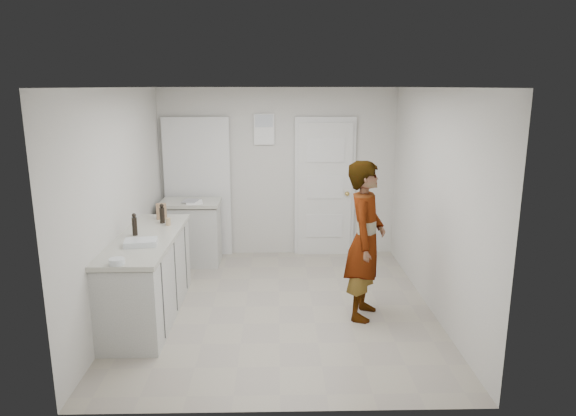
{
  "coord_description": "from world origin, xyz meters",
  "views": [
    {
      "loc": [
        -0.02,
        -5.58,
        2.51
      ],
      "look_at": [
        0.11,
        0.4,
        1.09
      ],
      "focal_mm": 32.0,
      "sensor_mm": 36.0,
      "label": 1
    }
  ],
  "objects_px": {
    "spice_jar": "(168,222)",
    "oil_cruet_b": "(135,225)",
    "person": "(365,241)",
    "cake_mix_box": "(161,211)",
    "oil_cruet_a": "(162,214)",
    "egg_bowl": "(117,261)",
    "baking_dish": "(141,243)"
  },
  "relations": [
    {
      "from": "spice_jar",
      "to": "egg_bowl",
      "type": "distance_m",
      "value": 1.36
    },
    {
      "from": "cake_mix_box",
      "to": "baking_dish",
      "type": "xyz_separation_m",
      "value": [
        0.02,
        -1.06,
        -0.07
      ]
    },
    {
      "from": "person",
      "to": "spice_jar",
      "type": "distance_m",
      "value": 2.29
    },
    {
      "from": "spice_jar",
      "to": "oil_cruet_a",
      "type": "xyz_separation_m",
      "value": [
        -0.09,
        0.1,
        0.07
      ]
    },
    {
      "from": "spice_jar",
      "to": "oil_cruet_a",
      "type": "bearing_deg",
      "value": 130.32
    },
    {
      "from": "spice_jar",
      "to": "oil_cruet_a",
      "type": "relative_size",
      "value": 0.37
    },
    {
      "from": "person",
      "to": "baking_dish",
      "type": "relative_size",
      "value": 4.91
    },
    {
      "from": "person",
      "to": "spice_jar",
      "type": "xyz_separation_m",
      "value": [
        -2.24,
        0.5,
        0.09
      ]
    },
    {
      "from": "baking_dish",
      "to": "egg_bowl",
      "type": "xyz_separation_m",
      "value": [
        -0.07,
        -0.58,
        0.0
      ]
    },
    {
      "from": "cake_mix_box",
      "to": "oil_cruet_a",
      "type": "xyz_separation_m",
      "value": [
        0.05,
        -0.19,
        0.02
      ]
    },
    {
      "from": "oil_cruet_a",
      "to": "baking_dish",
      "type": "bearing_deg",
      "value": -92.27
    },
    {
      "from": "cake_mix_box",
      "to": "spice_jar",
      "type": "relative_size",
      "value": 2.22
    },
    {
      "from": "spice_jar",
      "to": "baking_dish",
      "type": "distance_m",
      "value": 0.78
    },
    {
      "from": "cake_mix_box",
      "to": "egg_bowl",
      "type": "relative_size",
      "value": 1.39
    },
    {
      "from": "spice_jar",
      "to": "egg_bowl",
      "type": "relative_size",
      "value": 0.62
    },
    {
      "from": "baking_dish",
      "to": "egg_bowl",
      "type": "distance_m",
      "value": 0.58
    },
    {
      "from": "person",
      "to": "cake_mix_box",
      "type": "height_order",
      "value": "person"
    },
    {
      "from": "person",
      "to": "spice_jar",
      "type": "height_order",
      "value": "person"
    },
    {
      "from": "cake_mix_box",
      "to": "oil_cruet_b",
      "type": "height_order",
      "value": "oil_cruet_b"
    },
    {
      "from": "baking_dish",
      "to": "oil_cruet_b",
      "type": "bearing_deg",
      "value": 113.09
    },
    {
      "from": "person",
      "to": "egg_bowl",
      "type": "bearing_deg",
      "value": 128.52
    },
    {
      "from": "person",
      "to": "egg_bowl",
      "type": "height_order",
      "value": "person"
    },
    {
      "from": "oil_cruet_b",
      "to": "egg_bowl",
      "type": "height_order",
      "value": "oil_cruet_b"
    },
    {
      "from": "spice_jar",
      "to": "baking_dish",
      "type": "height_order",
      "value": "spice_jar"
    },
    {
      "from": "person",
      "to": "spice_jar",
      "type": "relative_size",
      "value": 19.94
    },
    {
      "from": "spice_jar",
      "to": "oil_cruet_b",
      "type": "distance_m",
      "value": 0.5
    },
    {
      "from": "person",
      "to": "oil_cruet_b",
      "type": "xyz_separation_m",
      "value": [
        -2.51,
        0.09,
        0.17
      ]
    },
    {
      "from": "egg_bowl",
      "to": "baking_dish",
      "type": "bearing_deg",
      "value": 83.11
    },
    {
      "from": "baking_dish",
      "to": "egg_bowl",
      "type": "relative_size",
      "value": 2.54
    },
    {
      "from": "oil_cruet_a",
      "to": "egg_bowl",
      "type": "height_order",
      "value": "oil_cruet_a"
    },
    {
      "from": "cake_mix_box",
      "to": "oil_cruet_b",
      "type": "bearing_deg",
      "value": -120.64
    },
    {
      "from": "spice_jar",
      "to": "egg_bowl",
      "type": "xyz_separation_m",
      "value": [
        -0.19,
        -1.35,
        -0.02
      ]
    }
  ]
}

